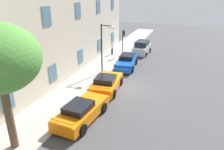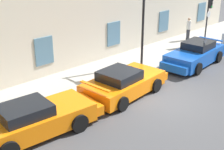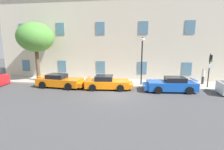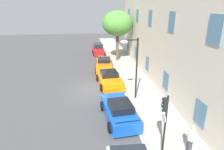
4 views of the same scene
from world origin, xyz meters
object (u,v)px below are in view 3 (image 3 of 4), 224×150
at_px(sportscar_yellow_flank, 109,83).
at_px(tree_near_kerb, 36,37).
at_px(sportscar_white_middle, 169,85).
at_px(pedestrian_admiring, 203,76).
at_px(sportscar_red_lead, 61,81).
at_px(traffic_light, 210,65).
at_px(street_lamp, 142,52).

xyz_separation_m(sportscar_yellow_flank, tree_near_kerb, (-8.99, 2.10, 4.63)).
xyz_separation_m(sportscar_white_middle, pedestrian_admiring, (4.07, 3.11, 0.40)).
distance_m(sportscar_red_lead, sportscar_yellow_flank, 5.00).
bearing_deg(tree_near_kerb, sportscar_red_lead, -29.39).
bearing_deg(traffic_light, tree_near_kerb, 178.19).
distance_m(sportscar_red_lead, sportscar_white_middle, 10.88).
xyz_separation_m(tree_near_kerb, pedestrian_admiring, (18.94, 0.93, -4.21)).
bearing_deg(sportscar_yellow_flank, traffic_light, 8.62).
distance_m(tree_near_kerb, street_lamp, 12.36).
distance_m(sportscar_white_middle, traffic_light, 4.71).
xyz_separation_m(sportscar_white_middle, tree_near_kerb, (-14.86, 2.18, 4.61)).
distance_m(sportscar_white_middle, tree_near_kerb, 15.71).
xyz_separation_m(sportscar_yellow_flank, pedestrian_admiring, (9.95, 3.03, 0.42)).
height_order(sportscar_red_lead, sportscar_yellow_flank, sportscar_red_lead).
bearing_deg(sportscar_yellow_flank, pedestrian_admiring, 16.95).
relative_size(sportscar_red_lead, tree_near_kerb, 0.76).
bearing_deg(sportscar_red_lead, pedestrian_admiring, 12.00).
height_order(sportscar_white_middle, tree_near_kerb, tree_near_kerb).
relative_size(sportscar_white_middle, street_lamp, 0.99).
xyz_separation_m(sportscar_white_middle, street_lamp, (-2.62, 1.41, 3.05)).
height_order(traffic_light, pedestrian_admiring, traffic_light).
height_order(street_lamp, pedestrian_admiring, street_lamp).
height_order(tree_near_kerb, traffic_light, tree_near_kerb).
xyz_separation_m(sportscar_red_lead, sportscar_yellow_flank, (5.00, 0.15, -0.03)).
xyz_separation_m(street_lamp, pedestrian_admiring, (6.70, 1.70, -2.65)).
bearing_deg(sportscar_white_middle, sportscar_red_lead, -179.64).
distance_m(sportscar_yellow_flank, pedestrian_admiring, 10.41).
bearing_deg(traffic_light, sportscar_red_lead, -173.70).
relative_size(tree_near_kerb, traffic_light, 2.01).
bearing_deg(tree_near_kerb, sportscar_white_middle, -8.33).
height_order(sportscar_yellow_flank, sportscar_white_middle, sportscar_white_middle).
relative_size(sportscar_white_middle, traffic_light, 1.47).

